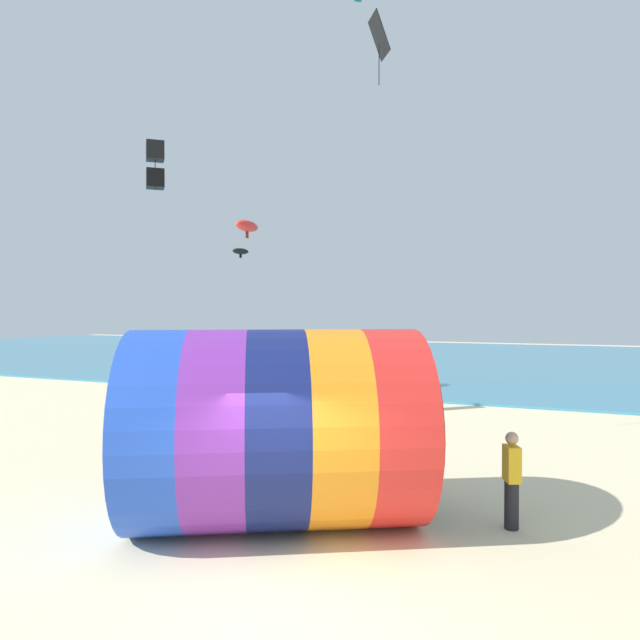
% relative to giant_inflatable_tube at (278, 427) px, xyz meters
% --- Properties ---
extents(ground_plane, '(120.00, 120.00, 0.00)m').
position_rel_giant_inflatable_tube_xyz_m(ground_plane, '(1.25, -2.50, -1.69)').
color(ground_plane, beige).
extents(sea, '(120.00, 40.00, 0.10)m').
position_rel_giant_inflatable_tube_xyz_m(sea, '(1.25, 33.83, -1.64)').
color(sea, teal).
rests_on(sea, ground).
extents(giant_inflatable_tube, '(5.88, 5.26, 3.37)m').
position_rel_giant_inflatable_tube_xyz_m(giant_inflatable_tube, '(0.00, 0.00, 0.00)').
color(giant_inflatable_tube, blue).
rests_on(giant_inflatable_tube, ground).
extents(kite_handler, '(0.34, 0.42, 1.65)m').
position_rel_giant_inflatable_tube_xyz_m(kite_handler, '(3.74, 1.34, -0.85)').
color(kite_handler, black).
rests_on(kite_handler, ground).
extents(kite_black_box, '(0.75, 0.75, 1.51)m').
position_rel_giant_inflatable_tube_xyz_m(kite_black_box, '(-7.00, 5.65, 6.48)').
color(kite_black_box, black).
extents(kite_red_parafoil, '(0.65, 1.51, 0.75)m').
position_rel_giant_inflatable_tube_xyz_m(kite_red_parafoil, '(-7.47, 12.17, 5.52)').
color(kite_red_parafoil, red).
extents(kite_black_parafoil, '(0.73, 1.01, 0.51)m').
position_rel_giant_inflatable_tube_xyz_m(kite_black_parafoil, '(-9.64, 15.38, 4.85)').
color(kite_black_parafoil, black).
extents(kite_black_diamond, '(0.94, 1.06, 2.26)m').
position_rel_giant_inflatable_tube_xyz_m(kite_black_diamond, '(-1.01, 9.57, 11.06)').
color(kite_black_diamond, black).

